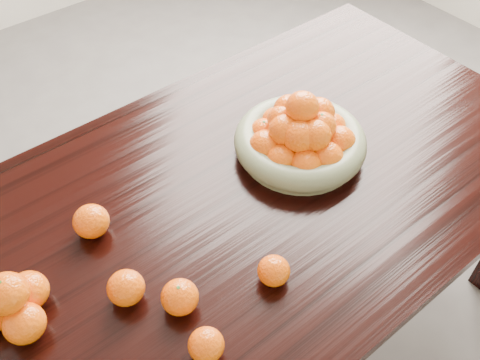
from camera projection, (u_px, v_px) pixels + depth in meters
ground at (226, 341)px, 1.90m from camera, size 5.00×5.00×0.00m
dining_table at (221, 227)px, 1.42m from camera, size 2.00×1.00×0.75m
fruit_bowl at (301, 137)px, 1.44m from camera, size 0.36×0.36×0.20m
orange_pyramid at (13, 304)px, 1.10m from camera, size 0.17×0.16×0.14m
loose_orange_0 at (180, 297)px, 1.13m from camera, size 0.08×0.08×0.08m
loose_orange_1 at (206, 345)px, 1.06m from camera, size 0.07×0.07×0.07m
loose_orange_2 at (274, 271)px, 1.18m from camera, size 0.07×0.07×0.07m
loose_orange_3 at (91, 221)px, 1.27m from camera, size 0.09×0.09×0.08m
loose_orange_4 at (126, 288)px, 1.15m from camera, size 0.08×0.08×0.08m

